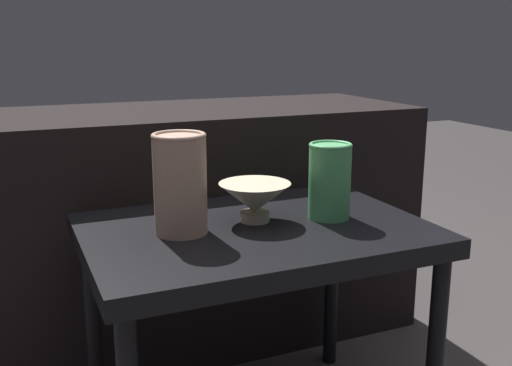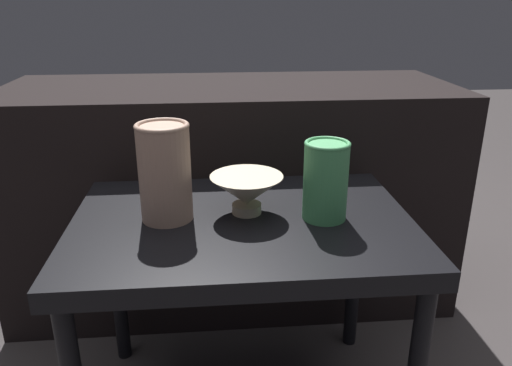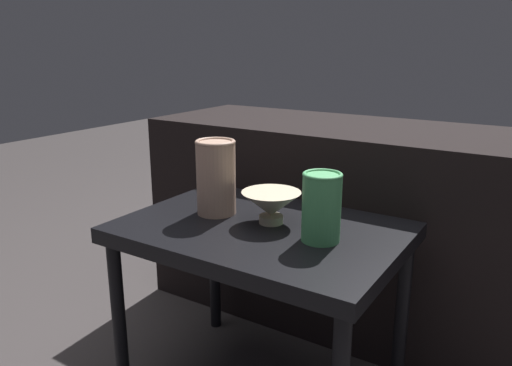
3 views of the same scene
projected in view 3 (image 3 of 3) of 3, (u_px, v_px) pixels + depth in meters
The scene contains 5 objects.
table at pixel (261, 246), 1.28m from camera, with size 0.70×0.49×0.50m.
couch_backdrop at pixel (343, 221), 1.74m from camera, with size 1.33×0.50×0.68m.
bowl at pixel (271, 205), 1.26m from camera, with size 0.15×0.15×0.08m.
vase_textured_left at pixel (216, 176), 1.32m from camera, with size 0.11×0.11×0.20m.
vase_colorful_right at pixel (321, 206), 1.14m from camera, with size 0.09×0.09×0.16m.
Camera 3 is at (0.63, -1.01, 0.94)m, focal length 35.00 mm.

